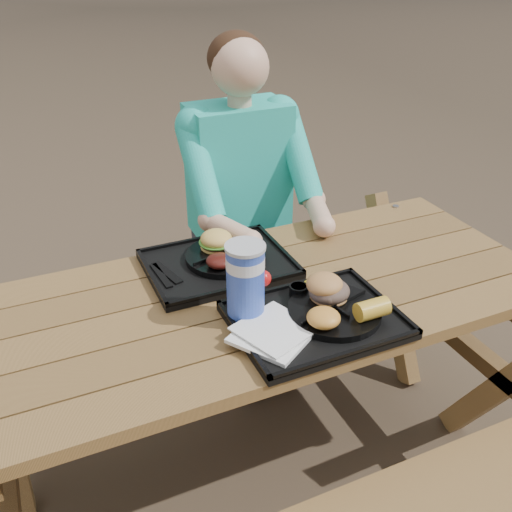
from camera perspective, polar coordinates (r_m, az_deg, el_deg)
name	(u,v)px	position (r m, az deg, el deg)	size (l,w,h in m)	color
ground	(256,465)	(2.21, 0.00, -20.17)	(60.00, 60.00, 0.00)	#999999
picnic_table	(256,388)	(1.94, 0.00, -13.04)	(1.80, 1.49, 0.75)	#999999
tray_near	(316,321)	(1.59, 5.98, -6.48)	(0.45, 0.35, 0.02)	black
tray_far	(218,265)	(1.83, -3.78, -0.91)	(0.45, 0.35, 0.02)	black
plate_near	(334,311)	(1.60, 7.83, -5.49)	(0.26, 0.26, 0.02)	black
plate_far	(226,256)	(1.84, -3.04, -0.03)	(0.26, 0.26, 0.02)	black
napkin_stack	(273,333)	(1.50, 1.69, -7.74)	(0.18, 0.18, 0.02)	white
soda_cup	(245,283)	(1.53, -1.06, -2.67)	(0.10, 0.10, 0.21)	#1739B0
condiment_bbq	(299,291)	(1.66, 4.27, -3.46)	(0.05, 0.05, 0.03)	black
condiment_mustard	(311,287)	(1.68, 5.50, -3.11)	(0.05, 0.05, 0.03)	gold
sandwich	(330,281)	(1.60, 7.40, -2.49)	(0.11, 0.11, 0.11)	#C38245
mac_cheese	(324,318)	(1.51, 6.77, -6.15)	(0.09, 0.09, 0.05)	gold
corn_cob	(372,309)	(1.56, 11.54, -5.21)	(0.09, 0.09, 0.05)	gold
cutlery_far	(167,272)	(1.79, -8.90, -1.63)	(0.03, 0.15, 0.01)	black
burger	(216,235)	(1.85, -4.01, 2.10)	(0.11, 0.11, 0.09)	#F2BE55
baked_beans	(220,261)	(1.76, -3.65, -0.49)	(0.09, 0.09, 0.04)	#48130E
potato_salad	(245,251)	(1.80, -1.11, 0.52)	(0.08, 0.08, 0.05)	white
diner	(241,224)	(2.36, -1.48, 3.24)	(0.48, 0.84, 1.28)	#1AB7A6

